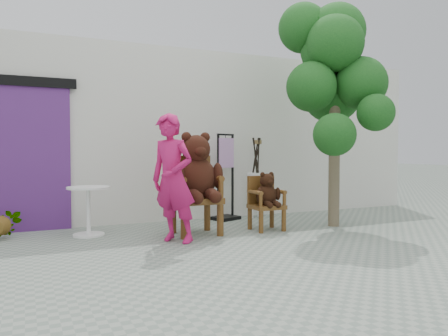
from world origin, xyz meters
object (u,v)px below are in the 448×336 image
Objects in this scene: chair_big at (196,177)px; person at (173,179)px; stool_bucket at (256,182)px; tree at (332,66)px; cafe_table at (88,205)px; display_stand at (226,187)px; chair_small at (266,196)px.

person is at bearing -135.45° from chair_big.
tree is at bearing -62.56° from stool_bucket.
display_stand is at bearing 12.03° from cafe_table.
chair_big is 1.45m from display_stand.
chair_big is 1.66× the size of chair_small.
display_stand is 0.60m from stool_bucket.
chair_big is 0.98× the size of display_stand.
stool_bucket is at bearing 9.73° from cafe_table.
person is at bearing -47.77° from cafe_table.
chair_big reaches higher than stool_bucket.
tree is at bearing -66.43° from display_stand.
display_stand is (1.46, 1.54, -0.26)m from person.
chair_small is (1.10, -0.12, -0.31)m from chair_big.
display_stand reaches higher than cafe_table.
person is 1.11× the size of display_stand.
cafe_table is 2.45m from display_stand.
person is 3.24m from tree.
cafe_table is 0.48× the size of stool_bucket.
display_stand is at bearing 98.76° from person.
tree is (2.73, 0.24, 1.72)m from person.
person is 2.58m from stool_bucket.
chair_small is at bearing 173.78° from tree.
chair_small is 0.59× the size of display_stand.
display_stand is 1.04× the size of stool_bucket.
stool_bucket is 2.42m from tree.
chair_big is 2.11× the size of cafe_table.
chair_big is 1.15m from chair_small.
person is 2.39× the size of cafe_table.
display_stand reaches higher than stool_bucket.
chair_small is at bearing -111.30° from stool_bucket.
cafe_table is (-0.94, 1.03, -0.40)m from person.
chair_small is 0.53× the size of person.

